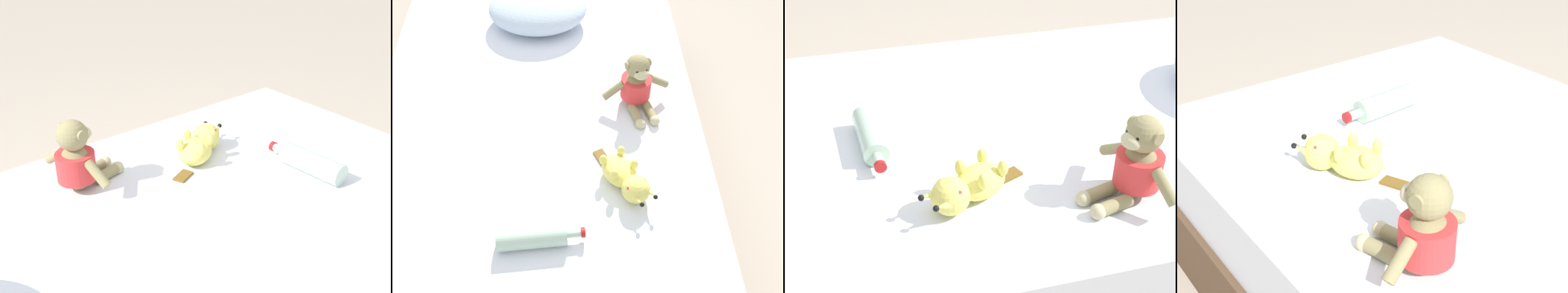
# 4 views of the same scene
# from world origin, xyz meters

# --- Properties ---
(plush_monkey) EXTENTS (0.29, 0.24, 0.24)m
(plush_monkey) POSITION_xyz_m (0.41, 0.11, 0.58)
(plush_monkey) COLOR #8E8456
(plush_monkey) RESTS_ON bed
(plush_yellow_creature) EXTENTS (0.21, 0.31, 0.10)m
(plush_yellow_creature) POSITION_xyz_m (0.33, -0.31, 0.54)
(plush_yellow_creature) COLOR #EAE066
(plush_yellow_creature) RESTS_ON bed
(glass_bottle) EXTENTS (0.29, 0.09, 0.07)m
(glass_bottle) POSITION_xyz_m (0.01, -0.53, 0.53)
(glass_bottle) COLOR #B2D1B7
(glass_bottle) RESTS_ON bed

